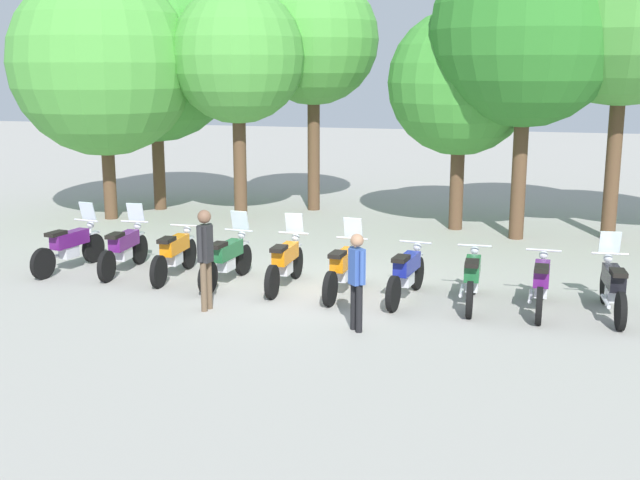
# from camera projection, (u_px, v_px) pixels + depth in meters

# --- Properties ---
(ground_plane) EXTENTS (80.00, 80.00, 0.00)m
(ground_plane) POSITION_uv_depth(u_px,v_px,m) (313.00, 291.00, 15.51)
(ground_plane) COLOR #9E9B93
(motorcycle_0) EXTENTS (0.70, 2.18, 1.37)m
(motorcycle_0) POSITION_uv_depth(u_px,v_px,m) (70.00, 246.00, 17.01)
(motorcycle_0) COLOR black
(motorcycle_0) RESTS_ON ground_plane
(motorcycle_1) EXTENTS (0.62, 2.19, 1.37)m
(motorcycle_1) POSITION_uv_depth(u_px,v_px,m) (124.00, 248.00, 16.84)
(motorcycle_1) COLOR black
(motorcycle_1) RESTS_ON ground_plane
(motorcycle_2) EXTENTS (0.62, 2.19, 0.99)m
(motorcycle_2) POSITION_uv_depth(u_px,v_px,m) (175.00, 253.00, 16.42)
(motorcycle_2) COLOR black
(motorcycle_2) RESTS_ON ground_plane
(motorcycle_3) EXTENTS (0.62, 2.19, 1.37)m
(motorcycle_3) POSITION_uv_depth(u_px,v_px,m) (227.00, 258.00, 15.95)
(motorcycle_3) COLOR black
(motorcycle_3) RESTS_ON ground_plane
(motorcycle_4) EXTENTS (0.62, 2.19, 1.37)m
(motorcycle_4) POSITION_uv_depth(u_px,v_px,m) (285.00, 261.00, 15.67)
(motorcycle_4) COLOR black
(motorcycle_4) RESTS_ON ground_plane
(motorcycle_5) EXTENTS (0.62, 2.19, 1.37)m
(motorcycle_5) POSITION_uv_depth(u_px,v_px,m) (343.00, 267.00, 15.21)
(motorcycle_5) COLOR black
(motorcycle_5) RESTS_ON ground_plane
(motorcycle_6) EXTENTS (0.67, 2.18, 0.99)m
(motorcycle_6) POSITION_uv_depth(u_px,v_px,m) (406.00, 273.00, 14.86)
(motorcycle_6) COLOR black
(motorcycle_6) RESTS_ON ground_plane
(motorcycle_7) EXTENTS (0.62, 2.19, 0.99)m
(motorcycle_7) POSITION_uv_depth(u_px,v_px,m) (472.00, 278.00, 14.55)
(motorcycle_7) COLOR black
(motorcycle_7) RESTS_ON ground_plane
(motorcycle_8) EXTENTS (0.62, 2.19, 0.99)m
(motorcycle_8) POSITION_uv_depth(u_px,v_px,m) (541.00, 283.00, 14.18)
(motorcycle_8) COLOR black
(motorcycle_8) RESTS_ON ground_plane
(motorcycle_9) EXTENTS (0.62, 2.19, 1.37)m
(motorcycle_9) POSITION_uv_depth(u_px,v_px,m) (613.00, 286.00, 13.92)
(motorcycle_9) COLOR black
(motorcycle_9) RESTS_ON ground_plane
(person_0) EXTENTS (0.28, 0.41, 1.80)m
(person_0) POSITION_uv_depth(u_px,v_px,m) (205.00, 251.00, 14.09)
(person_0) COLOR brown
(person_0) RESTS_ON ground_plane
(person_1) EXTENTS (0.33, 0.35, 1.62)m
(person_1) POSITION_uv_depth(u_px,v_px,m) (357.00, 275.00, 13.00)
(person_1) COLOR black
(person_1) RESTS_ON ground_plane
(tree_0) EXTENTS (5.06, 5.06, 6.84)m
(tree_0) POSITION_uv_depth(u_px,v_px,m) (103.00, 63.00, 21.91)
(tree_0) COLOR brown
(tree_0) RESTS_ON ground_plane
(tree_1) EXTENTS (4.92, 4.92, 6.94)m
(tree_1) POSITION_uv_depth(u_px,v_px,m) (154.00, 57.00, 23.37)
(tree_1) COLOR brown
(tree_1) RESTS_ON ground_plane
(tree_2) EXTENTS (3.64, 3.64, 6.31)m
(tree_2) POSITION_uv_depth(u_px,v_px,m) (238.00, 56.00, 21.63)
(tree_2) COLOR brown
(tree_2) RESTS_ON ground_plane
(tree_3) EXTENTS (3.76, 3.76, 6.85)m
(tree_3) POSITION_uv_depth(u_px,v_px,m) (313.00, 40.00, 23.18)
(tree_3) COLOR brown
(tree_3) RESTS_ON ground_plane
(tree_4) EXTENTS (3.72, 3.72, 5.67)m
(tree_4) POSITION_uv_depth(u_px,v_px,m) (460.00, 83.00, 20.57)
(tree_4) COLOR brown
(tree_4) RESTS_ON ground_plane
(tree_5) EXTENTS (4.60, 4.60, 7.36)m
(tree_5) POSITION_uv_depth(u_px,v_px,m) (527.00, 31.00, 19.13)
(tree_5) COLOR brown
(tree_5) RESTS_ON ground_plane
(tree_6) EXTENTS (4.75, 4.75, 8.02)m
(tree_6) POSITION_uv_depth(u_px,v_px,m) (625.00, 5.00, 18.98)
(tree_6) COLOR brown
(tree_6) RESTS_ON ground_plane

